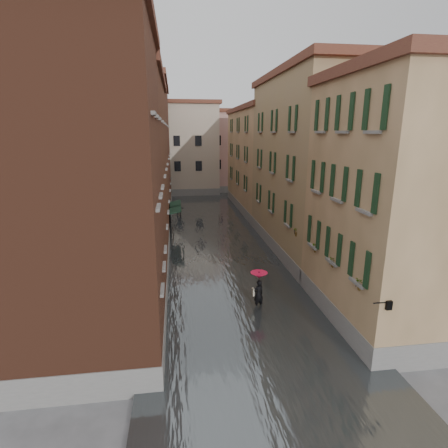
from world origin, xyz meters
TOP-DOWN VIEW (x-y plane):
  - ground at (0.00, 0.00)m, footprint 120.00×120.00m
  - floodwater at (0.00, 13.00)m, footprint 10.00×60.00m
  - building_left_near at (-7.00, -2.00)m, footprint 6.00×8.00m
  - building_left_mid at (-7.00, 9.00)m, footprint 6.00×14.00m
  - building_left_far at (-7.00, 24.00)m, footprint 6.00×16.00m
  - building_right_near at (7.00, -2.00)m, footprint 6.00×8.00m
  - building_right_mid at (7.00, 9.00)m, footprint 6.00×14.00m
  - building_right_far at (7.00, 24.00)m, footprint 6.00×16.00m
  - building_end_cream at (-3.00, 38.00)m, footprint 12.00×9.00m
  - building_end_pink at (6.00, 40.00)m, footprint 10.00×9.00m
  - awning_near at (-3.49, 13.77)m, footprint 1.09×2.98m
  - awning_far at (-3.49, 16.09)m, footprint 1.09×3.01m
  - wall_lantern at (4.33, -6.00)m, footprint 0.71×0.22m
  - window_planters at (4.12, -0.78)m, footprint 0.59×8.60m
  - pedestrian_main at (0.87, -0.17)m, footprint 0.93×0.93m
  - pedestrian_far at (-3.01, 21.24)m, footprint 0.94×0.74m

SIDE VIEW (x-z plane):
  - ground at x=0.00m, z-range 0.00..0.00m
  - floodwater at x=0.00m, z-range 0.00..0.20m
  - pedestrian_far at x=-3.01m, z-range 0.00..1.89m
  - pedestrian_main at x=0.87m, z-range 0.21..2.27m
  - awning_near at x=-3.49m, z-range 1.07..3.87m
  - awning_far at x=-3.49m, z-range 1.07..3.87m
  - wall_lantern at x=4.33m, z-range 2.83..3.18m
  - window_planters at x=4.12m, z-range 3.09..3.93m
  - building_right_near at x=7.00m, z-range 0.00..11.50m
  - building_right_far at x=7.00m, z-range 0.00..11.50m
  - building_end_pink at x=6.00m, z-range 0.00..12.00m
  - building_left_mid at x=-7.00m, z-range 0.00..12.50m
  - building_left_near at x=-7.00m, z-range 0.00..13.00m
  - building_right_mid at x=7.00m, z-range 0.00..13.00m
  - building_end_cream at x=-3.00m, z-range 0.00..13.00m
  - building_left_far at x=-7.00m, z-range 0.00..14.00m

